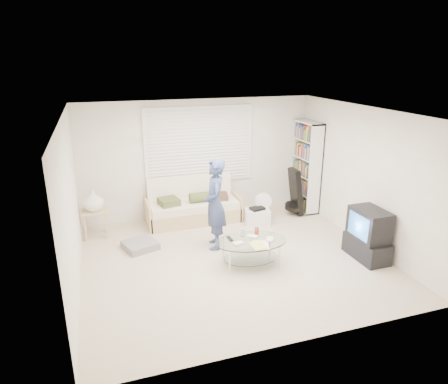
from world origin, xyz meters
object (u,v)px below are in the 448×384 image
object	(u,v)px
bookshelf	(306,167)
coffee_table	(251,245)
futon_sofa	(193,207)
tv_unit	(368,235)

from	to	relation	value
bookshelf	coffee_table	distance (m)	3.03
bookshelf	coffee_table	xyz separation A→B (m)	(-2.11, -2.07, -0.64)
futon_sofa	bookshelf	distance (m)	2.67
futon_sofa	tv_unit	distance (m)	3.53
futon_sofa	bookshelf	world-z (taller)	bookshelf
futon_sofa	coffee_table	world-z (taller)	futon_sofa
futon_sofa	coffee_table	distance (m)	2.20
futon_sofa	tv_unit	size ratio (longest dim) A/B	2.19
tv_unit	coffee_table	bearing A→B (deg)	169.13
tv_unit	coffee_table	xyz separation A→B (m)	(-1.99, 0.38, -0.07)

